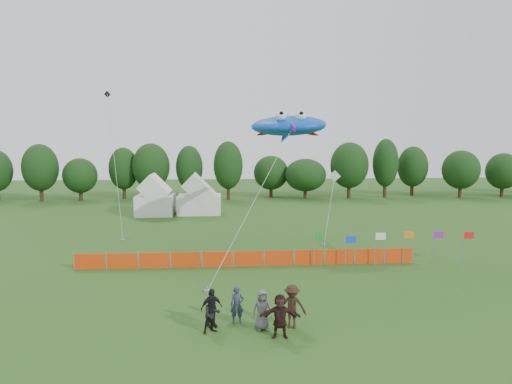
{
  "coord_description": "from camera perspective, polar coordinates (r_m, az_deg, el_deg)",
  "views": [
    {
      "loc": [
        -1.93,
        -19.36,
        7.98
      ],
      "look_at": [
        0.0,
        6.0,
        5.2
      ],
      "focal_mm": 32.0,
      "sensor_mm": 36.0,
      "label": 1
    }
  ],
  "objects": [
    {
      "name": "small_kite_white",
      "position": [
        42.35,
        9.48,
        -0.17
      ],
      "size": [
        3.82,
        9.55,
        5.29
      ],
      "color": "white",
      "rests_on": "ground"
    },
    {
      "name": "small_kite_dark",
      "position": [
        44.16,
        -17.33,
        4.32
      ],
      "size": [
        3.97,
        11.1,
        13.22
      ],
      "color": "black",
      "rests_on": "ground"
    },
    {
      "name": "barrier_fence",
      "position": [
        29.76,
        -1.04,
        -8.32
      ],
      "size": [
        21.9,
        0.06,
        1.0
      ],
      "color": "red",
      "rests_on": "ground"
    },
    {
      "name": "spectator_d",
      "position": [
        20.41,
        -5.59,
        -14.22
      ],
      "size": [
        1.08,
        0.83,
        1.71
      ],
      "primitive_type": "imported",
      "rotation": [
        0.0,
        0.0,
        0.47
      ],
      "color": "black",
      "rests_on": "ground"
    },
    {
      "name": "tent_right",
      "position": [
        51.5,
        -7.09,
        -0.78
      ],
      "size": [
        4.86,
        3.89,
        3.43
      ],
      "color": "silver",
      "rests_on": "ground"
    },
    {
      "name": "spectator_c",
      "position": [
        20.27,
        4.52,
        -14.06
      ],
      "size": [
        1.35,
        0.93,
        1.91
      ],
      "primitive_type": "imported",
      "rotation": [
        0.0,
        0.0,
        -0.19
      ],
      "color": "black",
      "rests_on": "ground"
    },
    {
      "name": "stingray_kite",
      "position": [
        37.27,
        4.0,
        8.22
      ],
      "size": [
        10.09,
        20.87,
        10.41
      ],
      "color": "blue",
      "rests_on": "ground"
    },
    {
      "name": "spectator_f",
      "position": [
        19.34,
        3.03,
        -15.22
      ],
      "size": [
        1.73,
        0.71,
        1.81
      ],
      "primitive_type": "imported",
      "rotation": [
        0.0,
        0.0,
        -0.11
      ],
      "color": "black",
      "rests_on": "ground"
    },
    {
      "name": "spectator_a",
      "position": [
        20.74,
        -2.38,
        -13.93
      ],
      "size": [
        0.61,
        0.41,
        1.66
      ],
      "primitive_type": "imported",
      "rotation": [
        0.0,
        0.0,
        0.02
      ],
      "color": "#2B3248",
      "rests_on": "ground"
    },
    {
      "name": "treeline",
      "position": [
        64.5,
        -1.2,
        2.85
      ],
      "size": [
        104.57,
        8.78,
        8.36
      ],
      "color": "#382314",
      "rests_on": "ground"
    },
    {
      "name": "flag_row",
      "position": [
        31.28,
        16.61,
        -6.12
      ],
      "size": [
        10.73,
        0.5,
        2.18
      ],
      "color": "gray",
      "rests_on": "ground"
    },
    {
      "name": "tent_left",
      "position": [
        51.45,
        -12.47,
        -0.79
      ],
      "size": [
        4.09,
        4.09,
        3.61
      ],
      "color": "white",
      "rests_on": "ground"
    },
    {
      "name": "spectator_e",
      "position": [
        20.09,
        0.76,
        -14.5
      ],
      "size": [
        0.93,
        0.69,
        1.74
      ],
      "primitive_type": "imported",
      "rotation": [
        0.0,
        0.0,
        0.18
      ],
      "color": "#55565B",
      "rests_on": "ground"
    },
    {
      "name": "ground",
      "position": [
        21.03,
        1.29,
        -16.06
      ],
      "size": [
        160.0,
        160.0,
        0.0
      ],
      "primitive_type": "plane",
      "color": "#234C16",
      "rests_on": "ground"
    },
    {
      "name": "spectator_b",
      "position": [
        19.89,
        -5.54,
        -14.99
      ],
      "size": [
        0.95,
        0.88,
        1.58
      ],
      "primitive_type": "imported",
      "rotation": [
        0.0,
        0.0,
        0.47
      ],
      "color": "black",
      "rests_on": "ground"
    }
  ]
}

